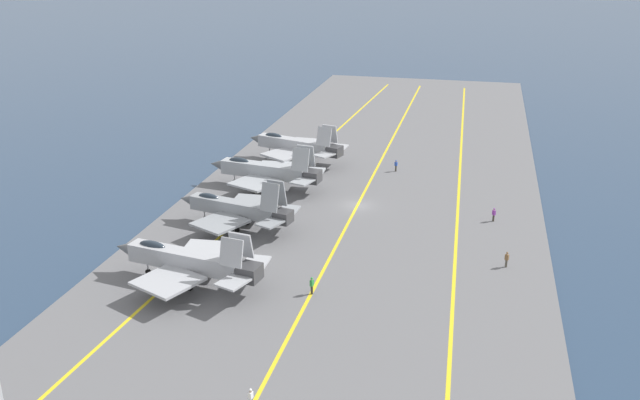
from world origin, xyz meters
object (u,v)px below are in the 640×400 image
object	(u,v)px
parked_jet_nearest	(187,260)
crew_blue_vest	(396,165)
parked_jet_second	(236,208)
crew_brown_vest	(507,259)
parked_jet_third	(265,171)
crew_white_vest	(251,397)
parked_jet_fourth	(295,145)
crew_green_vest	(312,285)
crew_purple_vest	(494,214)

from	to	relation	value
parked_jet_nearest	crew_blue_vest	world-z (taller)	parked_jet_nearest
parked_jet_second	crew_brown_vest	xyz separation A→B (m)	(-3.31, -31.27, -1.53)
parked_jet_second	parked_jet_third	bearing A→B (deg)	3.81
parked_jet_third	crew_white_vest	world-z (taller)	parked_jet_third
parked_jet_fourth	crew_green_vest	xyz separation A→B (m)	(-40.38, -12.88, -1.78)
crew_purple_vest	crew_blue_vest	bearing A→B (deg)	40.86
crew_white_vest	crew_purple_vest	bearing A→B (deg)	-22.85
parked_jet_third	crew_green_vest	world-z (taller)	parked_jet_third
crew_purple_vest	crew_blue_vest	world-z (taller)	crew_blue_vest
parked_jet_fourth	crew_purple_vest	bearing A→B (deg)	-119.93
crew_brown_vest	crew_blue_vest	distance (m)	32.94
parked_jet_nearest	crew_green_vest	xyz separation A→B (m)	(0.73, -12.57, -1.54)
parked_jet_nearest	parked_jet_fourth	distance (m)	41.11
parked_jet_second	parked_jet_third	distance (m)	14.21
parked_jet_nearest	parked_jet_third	distance (m)	28.78
crew_white_vest	parked_jet_third	bearing A→B (deg)	16.61
crew_purple_vest	crew_blue_vest	xyz separation A→B (m)	(16.46, 14.24, 0.01)
parked_jet_nearest	crew_green_vest	bearing A→B (deg)	-86.69
crew_brown_vest	parked_jet_nearest	bearing A→B (deg)	109.95
crew_purple_vest	parked_jet_fourth	bearing A→B (deg)	60.07
parked_jet_nearest	crew_green_vest	world-z (taller)	parked_jet_nearest
crew_blue_vest	crew_green_vest	xyz separation A→B (m)	(-39.57, 2.88, 0.04)
crew_white_vest	parked_jet_fourth	bearing A→B (deg)	12.41
parked_jet_third	crew_purple_vest	bearing A→B (deg)	-99.06
parked_jet_third	crew_white_vest	bearing A→B (deg)	-163.39
parked_jet_fourth	crew_white_vest	world-z (taller)	parked_jet_fourth
crew_white_vest	crew_purple_vest	size ratio (longest dim) A/B	0.97
parked_jet_second	parked_jet_fourth	world-z (taller)	parked_jet_second
parked_jet_third	crew_green_vest	distance (m)	31.26
crew_green_vest	parked_jet_nearest	bearing A→B (deg)	93.31
crew_brown_vest	crew_blue_vest	world-z (taller)	crew_brown_vest
parked_jet_nearest	crew_purple_vest	distance (m)	38.10
parked_jet_second	crew_purple_vest	size ratio (longest dim) A/B	8.96
parked_jet_second	parked_jet_third	world-z (taller)	parked_jet_second
parked_jet_third	crew_green_vest	bearing A→B (deg)	-153.87
parked_jet_fourth	crew_green_vest	distance (m)	42.42
crew_purple_vest	crew_blue_vest	distance (m)	21.76
crew_white_vest	crew_green_vest	distance (m)	17.73
crew_brown_vest	crew_blue_vest	size ratio (longest dim) A/B	1.00
parked_jet_nearest	crew_white_vest	size ratio (longest dim) A/B	10.02
parked_jet_nearest	crew_brown_vest	distance (m)	33.05
crew_white_vest	crew_purple_vest	world-z (taller)	crew_purple_vest
crew_white_vest	crew_purple_vest	xyz separation A→B (m)	(40.84, -17.21, 0.03)
parked_jet_fourth	crew_blue_vest	xyz separation A→B (m)	(-0.81, -15.76, -1.82)
parked_jet_second	crew_green_vest	distance (m)	18.92
parked_jet_second	crew_white_vest	xyz separation A→B (m)	(-31.58, -12.71, -1.57)
parked_jet_nearest	parked_jet_third	world-z (taller)	parked_jet_third
crew_white_vest	parked_jet_nearest	bearing A→B (deg)	36.26
crew_white_vest	crew_blue_vest	bearing A→B (deg)	-2.97
parked_jet_third	crew_brown_vest	bearing A→B (deg)	-118.50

